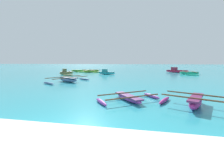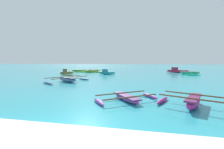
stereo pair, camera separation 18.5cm
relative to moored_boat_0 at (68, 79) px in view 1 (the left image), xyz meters
The scene contains 10 objects.
ground_plane 12.30m from the moored_boat_0, 65.06° to the right, with size 240.00×240.00×0.00m.
moored_boat_0 is the anchor object (origin of this frame).
moored_boat_1 10.00m from the moored_boat_0, 78.96° to the left, with size 2.92×0.82×0.89m.
moored_boat_2 15.95m from the moored_boat_0, 107.62° to the left, with size 4.12×4.83×0.46m.
moored_boat_3 9.32m from the moored_boat_0, 43.14° to the right, with size 3.55×3.08×0.34m.
moored_boat_4 12.20m from the moored_boat_0, 35.08° to the right, with size 3.48×2.80×0.55m.
moored_boat_5 21.66m from the moored_boat_0, 48.46° to the left, with size 4.16×1.90×1.04m.
moored_boat_6 14.32m from the moored_boat_0, 98.48° to the left, with size 4.37×4.00×0.49m.
moored_boat_7 19.63m from the moored_boat_0, 38.21° to the left, with size 3.04×4.10×0.50m.
moored_boat_8 9.49m from the moored_boat_0, 118.81° to the left, with size 3.80×4.64×0.97m.
Camera 1 is at (2.23, -3.31, 2.13)m, focal length 24.00 mm.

